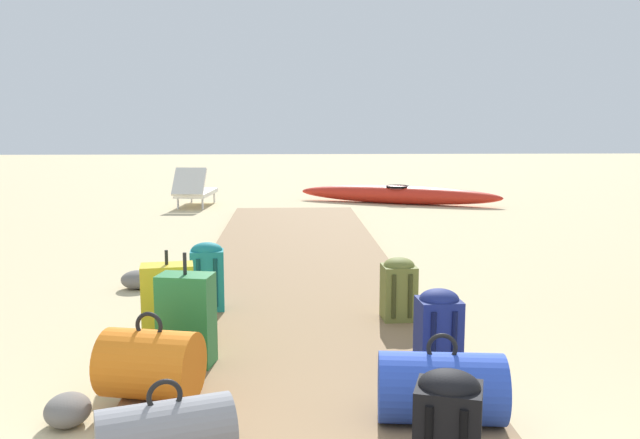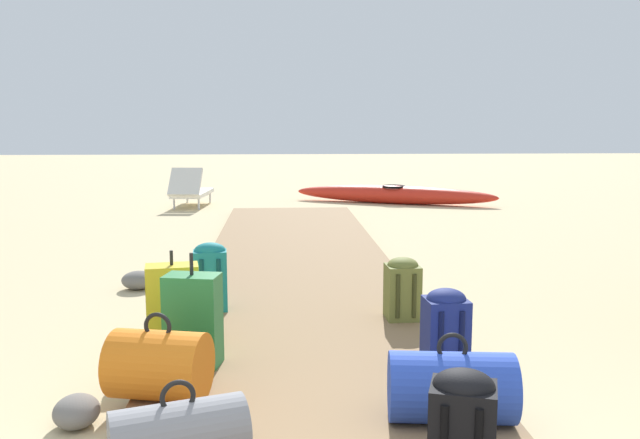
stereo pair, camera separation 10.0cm
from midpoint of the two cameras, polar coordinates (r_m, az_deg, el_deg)
ground_plane at (r=6.16m, az=-2.00°, el=-7.24°), size 60.00×60.00×0.00m
boardwalk at (r=7.18m, az=-2.23°, el=-4.66°), size 2.13×10.68×0.08m
suitcase_green at (r=4.44m, az=-11.50°, el=-8.46°), size 0.38×0.28×0.74m
backpack_teal at (r=5.67m, az=-9.91°, el=-4.71°), size 0.29×0.24×0.58m
duffel_bag_grey at (r=3.26m, az=-12.92°, el=-17.57°), size 0.68×0.48×0.42m
duffel_bag_blue at (r=3.66m, az=10.42°, el=-13.99°), size 0.69×0.44×0.49m
backpack_black at (r=3.05m, az=11.19°, el=-16.93°), size 0.34×0.31×0.52m
duffel_bag_orange at (r=3.99m, az=-14.39°, el=-12.01°), size 0.61×0.51×0.51m
backpack_olive at (r=5.39m, az=6.57°, el=-5.75°), size 0.27×0.29×0.50m
suitcase_yellow at (r=4.92m, az=-13.10°, el=-7.05°), size 0.40×0.28×0.67m
backpack_navy at (r=4.32m, az=10.08°, el=-9.16°), size 0.28×0.27×0.54m
lounge_chair at (r=13.41m, az=-11.26°, el=2.46°), size 0.73×1.58×0.80m
kayak at (r=13.81m, az=6.14°, el=2.16°), size 4.11×2.14×0.38m
rock_left_near at (r=4.01m, az=-20.89°, el=-15.15°), size 0.28×0.31×0.17m
rock_left_mid at (r=6.91m, az=-15.73°, el=-5.04°), size 0.35×0.31×0.18m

